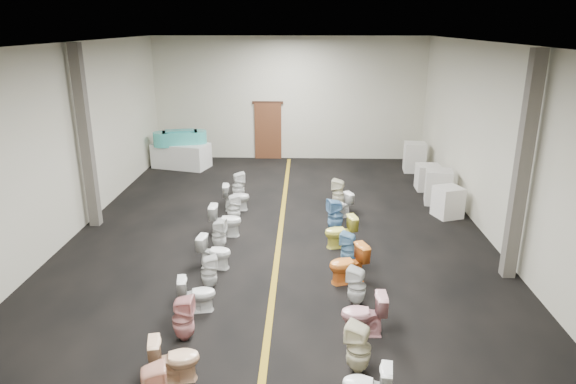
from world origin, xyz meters
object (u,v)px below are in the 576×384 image
toilet_right_3 (363,314)px  toilet_right_5 (348,264)px  toilet_right_9 (340,206)px  toilet_right_7 (340,232)px  toilet_left_3 (183,318)px  toilet_left_6 (215,252)px  toilet_left_5 (209,272)px  bathtub (180,138)px  toilet_left_9 (234,208)px  appliance_crate_c (428,177)px  toilet_left_10 (236,197)px  toilet_right_6 (349,249)px  toilet_right_4 (357,286)px  toilet_left_8 (226,220)px  toilet_right_8 (335,215)px  appliance_crate_b (438,187)px  toilet_right_2 (359,348)px  toilet_left_7 (219,235)px  toilet_left_2 (175,359)px  display_table (181,156)px  appliance_crate_d (415,157)px  toilet_left_11 (238,186)px  appliance_crate_a (448,202)px  toilet_left_4 (197,294)px

toilet_right_3 → toilet_right_5: size_ratio=0.96×
toilet_right_9 → toilet_right_7: bearing=-26.7°
toilet_left_3 → toilet_left_6: size_ratio=1.10×
toilet_left_5 → toilet_left_6: 0.89m
bathtub → toilet_left_9: size_ratio=2.42×
appliance_crate_c → toilet_right_9: bearing=-138.6°
toilet_left_10 → toilet_right_6: bearing=-145.1°
toilet_right_4 → toilet_right_9: toilet_right_4 is taller
toilet_left_5 → toilet_left_8: 2.61m
toilet_right_4 → toilet_right_8: bearing=-152.2°
appliance_crate_b → toilet_right_2: bearing=-111.5°
toilet_left_7 → toilet_right_3: (2.91, -3.28, 0.02)m
toilet_left_2 → toilet_right_2: size_ratio=0.90×
appliance_crate_b → toilet_right_3: size_ratio=1.31×
bathtub → toilet_left_2: bathtub is taller
appliance_crate_c → toilet_right_6: (-2.86, -5.33, -0.02)m
toilet_right_6 → toilet_right_8: toilet_right_8 is taller
display_table → appliance_crate_d: 8.21m
toilet_left_3 → toilet_left_10: bearing=-1.7°
appliance_crate_d → toilet_left_9: 7.53m
bathtub → toilet_left_5: bathtub is taller
appliance_crate_d → toilet_left_11: bearing=-151.3°
appliance_crate_b → appliance_crate_d: appliance_crate_d is taller
toilet_right_5 → toilet_right_3: bearing=-16.9°
toilet_left_9 → toilet_left_10: bearing=-10.0°
toilet_left_2 → toilet_right_9: bearing=-35.9°
toilet_left_3 → toilet_right_2: size_ratio=0.98×
toilet_right_3 → toilet_right_6: toilet_right_3 is taller
toilet_left_7 → toilet_right_5: (2.80, -1.48, 0.03)m
appliance_crate_d → bathtub: bearing=178.3°
toilet_right_6 → toilet_left_8: bearing=-96.2°
display_table → toilet_left_3: display_table is taller
toilet_right_2 → appliance_crate_b: bearing=-177.1°
display_table → toilet_right_8: 7.78m
toilet_left_5 → toilet_right_3: (2.81, -1.48, 0.04)m
bathtub → toilet_left_3: size_ratio=2.34×
appliance_crate_a → toilet_left_9: appliance_crate_a is taller
display_table → appliance_crate_a: display_table is taller
appliance_crate_d → toilet_left_4: (-5.71, -9.35, -0.17)m
bathtub → toilet_right_7: size_ratio=2.45×
toilet_right_5 → appliance_crate_a: bearing=121.5°
toilet_left_3 → toilet_left_7: 3.53m
appliance_crate_b → toilet_right_8: appliance_crate_b is taller
toilet_left_6 → toilet_right_7: 2.93m
appliance_crate_d → appliance_crate_a: bearing=-90.0°
appliance_crate_d → toilet_right_4: bearing=-107.5°
toilet_right_3 → toilet_left_9: bearing=-151.2°
toilet_left_9 → bathtub: bearing=12.9°
display_table → toilet_right_4: 10.73m
toilet_left_4 → toilet_right_6: size_ratio=0.91×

